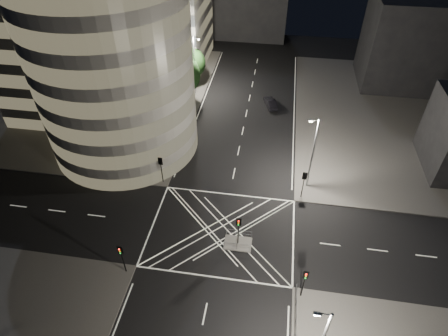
% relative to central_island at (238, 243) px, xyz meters
% --- Properties ---
extents(ground, '(120.00, 120.00, 0.00)m').
position_rel_central_island_xyz_m(ground, '(-2.00, 1.50, -0.07)').
color(ground, black).
rests_on(ground, ground).
extents(sidewalk_far_left, '(42.00, 42.00, 0.15)m').
position_rel_central_island_xyz_m(sidewalk_far_left, '(-31.00, 28.50, 0.00)').
color(sidewalk_far_left, '#514F4C').
rests_on(sidewalk_far_left, ground).
extents(sidewalk_far_right, '(42.00, 42.00, 0.15)m').
position_rel_central_island_xyz_m(sidewalk_far_right, '(27.00, 28.50, 0.00)').
color(sidewalk_far_right, '#514F4C').
rests_on(sidewalk_far_right, ground).
extents(central_island, '(3.00, 2.00, 0.15)m').
position_rel_central_island_xyz_m(central_island, '(0.00, 0.00, 0.00)').
color(central_island, slate).
rests_on(central_island, ground).
extents(office_tower_curved, '(30.00, 29.00, 27.20)m').
position_rel_central_island_xyz_m(office_tower_curved, '(-22.74, 20.24, 12.58)').
color(office_tower_curved, gray).
rests_on(office_tower_curved, sidewalk_far_left).
extents(office_block_rear, '(24.00, 16.00, 22.00)m').
position_rel_central_island_xyz_m(office_block_rear, '(-24.00, 43.50, 11.07)').
color(office_block_rear, gray).
rests_on(office_block_rear, sidewalk_far_left).
extents(building_right_far, '(14.00, 12.00, 15.00)m').
position_rel_central_island_xyz_m(building_right_far, '(24.00, 41.50, 7.58)').
color(building_right_far, black).
rests_on(building_right_far, sidewalk_far_right).
extents(tree_a, '(3.89, 3.89, 6.60)m').
position_rel_central_island_xyz_m(tree_a, '(-12.50, 10.50, 4.42)').
color(tree_a, black).
rests_on(tree_a, sidewalk_far_left).
extents(tree_b, '(3.92, 3.92, 6.70)m').
position_rel_central_island_xyz_m(tree_b, '(-12.50, 16.50, 4.51)').
color(tree_b, black).
rests_on(tree_b, sidewalk_far_left).
extents(tree_c, '(3.94, 3.94, 6.97)m').
position_rel_central_island_xyz_m(tree_c, '(-12.50, 22.50, 4.77)').
color(tree_c, black).
rests_on(tree_c, sidewalk_far_left).
extents(tree_d, '(5.19, 5.19, 7.86)m').
position_rel_central_island_xyz_m(tree_d, '(-12.50, 28.50, 4.94)').
color(tree_d, black).
rests_on(tree_d, sidewalk_far_left).
extents(tree_e, '(4.47, 4.47, 6.75)m').
position_rel_central_island_xyz_m(tree_e, '(-12.50, 34.50, 4.25)').
color(tree_e, black).
rests_on(tree_e, sidewalk_far_left).
extents(traffic_signal_fl, '(0.55, 0.22, 4.00)m').
position_rel_central_island_xyz_m(traffic_signal_fl, '(-10.80, 8.30, 2.84)').
color(traffic_signal_fl, black).
rests_on(traffic_signal_fl, sidewalk_far_left).
extents(traffic_signal_nl, '(0.55, 0.22, 4.00)m').
position_rel_central_island_xyz_m(traffic_signal_nl, '(-10.80, -5.30, 2.84)').
color(traffic_signal_nl, black).
rests_on(traffic_signal_nl, sidewalk_near_left).
extents(traffic_signal_fr, '(0.55, 0.22, 4.00)m').
position_rel_central_island_xyz_m(traffic_signal_fr, '(6.80, 8.30, 2.84)').
color(traffic_signal_fr, black).
rests_on(traffic_signal_fr, sidewalk_far_right).
extents(traffic_signal_nr, '(0.55, 0.22, 4.00)m').
position_rel_central_island_xyz_m(traffic_signal_nr, '(6.80, -5.30, 2.84)').
color(traffic_signal_nr, black).
rests_on(traffic_signal_nr, sidewalk_near_right).
extents(traffic_signal_island, '(0.55, 0.22, 4.00)m').
position_rel_central_island_xyz_m(traffic_signal_island, '(0.00, 0.00, 2.84)').
color(traffic_signal_island, black).
rests_on(traffic_signal_island, central_island).
extents(street_lamp_left_near, '(1.25, 0.25, 10.00)m').
position_rel_central_island_xyz_m(street_lamp_left_near, '(-11.44, 13.50, 5.47)').
color(street_lamp_left_near, slate).
rests_on(street_lamp_left_near, sidewalk_far_left).
extents(street_lamp_left_far, '(1.25, 0.25, 10.00)m').
position_rel_central_island_xyz_m(street_lamp_left_far, '(-11.44, 31.50, 5.47)').
color(street_lamp_left_far, slate).
rests_on(street_lamp_left_far, sidewalk_far_left).
extents(street_lamp_right_far, '(1.25, 0.25, 10.00)m').
position_rel_central_island_xyz_m(street_lamp_right_far, '(7.44, 10.50, 5.47)').
color(street_lamp_right_far, slate).
rests_on(street_lamp_right_far, sidewalk_far_right).
extents(railing_island_south, '(2.80, 0.06, 1.10)m').
position_rel_central_island_xyz_m(railing_island_south, '(0.00, -0.90, 0.62)').
color(railing_island_south, slate).
rests_on(railing_island_south, central_island).
extents(railing_island_north, '(2.80, 0.06, 1.10)m').
position_rel_central_island_xyz_m(railing_island_north, '(0.00, 0.90, 0.62)').
color(railing_island_north, slate).
rests_on(railing_island_north, central_island).
extents(sedan, '(2.70, 4.35, 1.35)m').
position_rel_central_island_xyz_m(sedan, '(1.72, 29.27, 0.60)').
color(sedan, black).
rests_on(sedan, ground).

